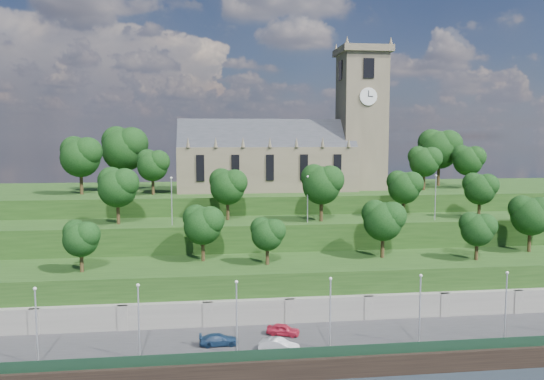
{
  "coord_description": "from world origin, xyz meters",
  "views": [
    {
      "loc": [
        -14.93,
        -51.26,
        24.86
      ],
      "look_at": [
        -4.86,
        30.0,
        16.58
      ],
      "focal_mm": 35.0,
      "sensor_mm": 36.0,
      "label": 1
    }
  ],
  "objects": [
    {
      "name": "embankment_lower",
      "position": [
        0.0,
        18.0,
        4.0
      ],
      "size": [
        160.0,
        12.0,
        8.0
      ],
      "primitive_type": "cube",
      "color": "#1B3913",
      "rests_on": "ground"
    },
    {
      "name": "trees_upper",
      "position": [
        -1.49,
        28.16,
        17.5
      ],
      "size": [
        61.41,
        8.6,
        8.7
      ],
      "color": "#2F2312",
      "rests_on": "embankment_upper"
    },
    {
      "name": "car_left",
      "position": [
        -6.36,
        7.37,
        2.65
      ],
      "size": [
        4.12,
        2.81,
        1.3
      ],
      "primitive_type": "imported",
      "rotation": [
        0.0,
        0.0,
        1.2
      ],
      "color": "#AF1D34",
      "rests_on": "promenade"
    },
    {
      "name": "quay_wall",
      "position": [
        0.0,
        -0.05,
        1.1
      ],
      "size": [
        160.0,
        0.5,
        2.2
      ],
      "primitive_type": "cube",
      "color": "black",
      "rests_on": "ground"
    },
    {
      "name": "promenade",
      "position": [
        0.0,
        6.0,
        1.0
      ],
      "size": [
        160.0,
        12.0,
        2.0
      ],
      "primitive_type": "cube",
      "color": "#2D2D30",
      "rests_on": "ground"
    },
    {
      "name": "church",
      "position": [
        0.79,
        45.98,
        22.52
      ],
      "size": [
        38.6,
        12.35,
        27.6
      ],
      "color": "brown",
      "rests_on": "hilltop"
    },
    {
      "name": "fence",
      "position": [
        0.0,
        0.6,
        2.6
      ],
      "size": [
        160.0,
        0.1,
        1.2
      ],
      "primitive_type": "cube",
      "color": "#163120",
      "rests_on": "promenade"
    },
    {
      "name": "hilltop",
      "position": [
        0.0,
        50.0,
        7.5
      ],
      "size": [
        160.0,
        32.0,
        15.0
      ],
      "primitive_type": "cube",
      "color": "#1B3913",
      "rests_on": "ground"
    },
    {
      "name": "trees_lower",
      "position": [
        5.09,
        18.5,
        13.1
      ],
      "size": [
        68.0,
        8.98,
        8.28
      ],
      "color": "#2F2312",
      "rests_on": "embankment_lower"
    },
    {
      "name": "embankment_upper",
      "position": [
        0.0,
        29.0,
        6.0
      ],
      "size": [
        160.0,
        10.0,
        12.0
      ],
      "primitive_type": "cube",
      "color": "#1B3913",
      "rests_on": "ground"
    },
    {
      "name": "retaining_wall",
      "position": [
        0.0,
        11.97,
        2.5
      ],
      "size": [
        160.0,
        2.1,
        5.0
      ],
      "color": "slate",
      "rests_on": "ground"
    },
    {
      "name": "car_middle",
      "position": [
        -7.48,
        2.6,
        2.71
      ],
      "size": [
        4.52,
        3.11,
        1.41
      ],
      "primitive_type": "imported",
      "rotation": [
        0.0,
        0.0,
        1.15
      ],
      "color": "#BBBCC1",
      "rests_on": "promenade"
    },
    {
      "name": "lamp_posts_upper",
      "position": [
        -0.0,
        26.0,
        16.14
      ],
      "size": [
        40.36,
        0.36,
        7.09
      ],
      "color": "#B2B2B7",
      "rests_on": "embankment_upper"
    },
    {
      "name": "lamp_posts_promenade",
      "position": [
        -2.0,
        2.5,
        6.62
      ],
      "size": [
        60.36,
        0.36,
        8.01
      ],
      "color": "#B2B2B7",
      "rests_on": "promenade"
    },
    {
      "name": "trees_hilltop",
      "position": [
        -2.85,
        45.85,
        22.01
      ],
      "size": [
        77.25,
        16.39,
        11.76
      ],
      "color": "#2F2312",
      "rests_on": "hilltop"
    },
    {
      "name": "car_right",
      "position": [
        -13.82,
        5.3,
        2.62
      ],
      "size": [
        4.31,
        1.8,
        1.25
      ],
      "primitive_type": "imported",
      "rotation": [
        0.0,
        0.0,
        1.58
      ],
      "color": "#162E4E",
      "rests_on": "promenade"
    },
    {
      "name": "ground",
      "position": [
        0.0,
        0.0,
        0.0
      ],
      "size": [
        320.0,
        320.0,
        0.0
      ],
      "primitive_type": "plane",
      "color": "black",
      "rests_on": "ground"
    }
  ]
}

